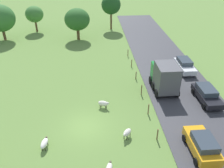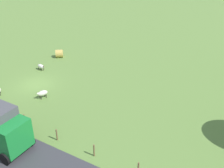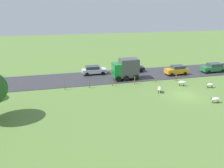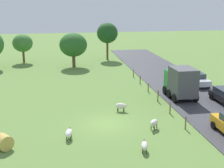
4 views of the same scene
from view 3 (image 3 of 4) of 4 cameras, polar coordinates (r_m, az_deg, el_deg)
ground_plane at (r=33.16m, az=17.59°, el=-2.71°), size 160.00×160.00×0.00m
road_strip at (r=42.46m, az=9.93°, el=2.56°), size 8.00×80.00×0.06m
sheep_0 at (r=31.78m, az=24.39°, el=-3.49°), size 0.69×1.33×0.76m
sheep_1 at (r=37.38m, az=23.23°, el=-0.19°), size 0.73×1.26×0.72m
sheep_2 at (r=33.13m, az=11.80°, el=-1.20°), size 1.23×0.89×0.83m
sheep_3 at (r=36.80m, az=17.04°, el=0.39°), size 1.04×1.13×0.84m
fence_post_0 at (r=39.14m, az=15.72°, el=1.60°), size 0.12×0.12×1.16m
fence_post_1 at (r=37.51m, az=10.91°, el=1.27°), size 0.12×0.12×1.20m
fence_post_2 at (r=36.16m, az=5.70°, el=0.92°), size 0.12×0.12×1.26m
fence_post_3 at (r=35.18m, az=0.13°, el=0.33°), size 0.12×0.12×1.06m
fence_post_4 at (r=34.51m, az=-5.69°, el=-0.13°), size 0.12×0.12×1.06m
fence_post_5 at (r=34.22m, az=-11.68°, el=-0.57°), size 0.12×0.12×1.09m
truck_0 at (r=38.11m, az=3.47°, el=3.84°), size 2.62×4.21×3.46m
car_0 at (r=41.21m, az=-4.61°, el=3.51°), size 1.96×4.34×1.56m
car_1 at (r=46.66m, az=23.92°, el=3.79°), size 2.13×4.50×1.64m
car_2 at (r=42.82m, az=4.88°, el=4.03°), size 2.04×4.46×1.48m
car_3 at (r=42.56m, az=15.82°, el=3.40°), size 2.00×3.95×1.66m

